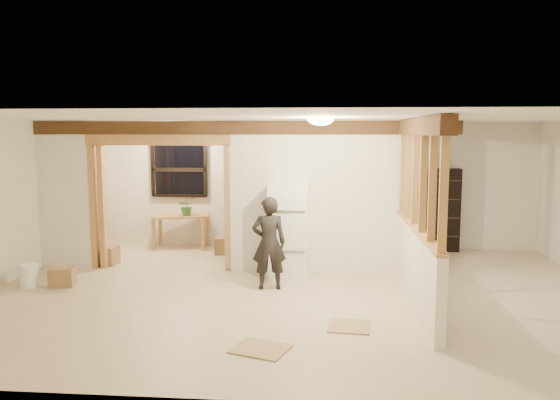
# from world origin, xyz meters

# --- Properties ---
(floor) EXTENTS (9.00, 6.50, 0.01)m
(floor) POSITION_xyz_m (0.00, 0.00, -0.01)
(floor) COLOR #C0AE8F
(floor) RESTS_ON ground
(ceiling) EXTENTS (9.00, 6.50, 0.01)m
(ceiling) POSITION_xyz_m (0.00, 0.00, 2.50)
(ceiling) COLOR white
(wall_back) EXTENTS (9.00, 0.01, 2.50)m
(wall_back) POSITION_xyz_m (0.00, 3.25, 1.25)
(wall_back) COLOR silver
(wall_back) RESTS_ON floor
(wall_front) EXTENTS (9.00, 0.01, 2.50)m
(wall_front) POSITION_xyz_m (0.00, -3.25, 1.25)
(wall_front) COLOR silver
(wall_front) RESTS_ON floor
(partition_left_stub) EXTENTS (0.90, 0.12, 2.50)m
(partition_left_stub) POSITION_xyz_m (-4.05, 1.20, 1.25)
(partition_left_stub) COLOR silver
(partition_left_stub) RESTS_ON floor
(partition_center) EXTENTS (2.80, 0.12, 2.50)m
(partition_center) POSITION_xyz_m (0.20, 1.20, 1.25)
(partition_center) COLOR silver
(partition_center) RESTS_ON floor
(doorway_frame) EXTENTS (2.46, 0.14, 2.20)m
(doorway_frame) POSITION_xyz_m (-2.40, 1.20, 1.10)
(doorway_frame) COLOR #B2834B
(doorway_frame) RESTS_ON floor
(header_beam_back) EXTENTS (7.00, 0.18, 0.22)m
(header_beam_back) POSITION_xyz_m (-1.00, 1.20, 2.38)
(header_beam_back) COLOR #4A2E19
(header_beam_back) RESTS_ON ceiling
(header_beam_right) EXTENTS (0.18, 3.30, 0.22)m
(header_beam_right) POSITION_xyz_m (1.60, -0.40, 2.38)
(header_beam_right) COLOR #4A2E19
(header_beam_right) RESTS_ON ceiling
(pony_wall) EXTENTS (0.12, 3.20, 1.00)m
(pony_wall) POSITION_xyz_m (1.60, -0.40, 0.50)
(pony_wall) COLOR silver
(pony_wall) RESTS_ON floor
(stud_partition) EXTENTS (0.14, 3.20, 1.32)m
(stud_partition) POSITION_xyz_m (1.60, -0.40, 1.66)
(stud_partition) COLOR #B2834B
(stud_partition) RESTS_ON pony_wall
(window_back) EXTENTS (1.12, 0.10, 1.10)m
(window_back) POSITION_xyz_m (-2.60, 3.17, 1.55)
(window_back) COLOR black
(window_back) RESTS_ON wall_back
(ceiling_dome_main) EXTENTS (0.36, 0.36, 0.16)m
(ceiling_dome_main) POSITION_xyz_m (0.30, -0.50, 2.48)
(ceiling_dome_main) COLOR #FFEABF
(ceiling_dome_main) RESTS_ON ceiling
(ceiling_dome_util) EXTENTS (0.32, 0.32, 0.14)m
(ceiling_dome_util) POSITION_xyz_m (-2.50, 2.30, 2.48)
(ceiling_dome_util) COLOR #FFEABF
(ceiling_dome_util) RESTS_ON ceiling
(hanging_bulb) EXTENTS (0.07, 0.07, 0.07)m
(hanging_bulb) POSITION_xyz_m (-2.00, 1.60, 2.18)
(hanging_bulb) COLOR #FFD88C
(hanging_bulb) RESTS_ON ceiling
(refrigerator) EXTENTS (0.62, 0.61, 1.51)m
(refrigerator) POSITION_xyz_m (-0.21, 0.84, 0.76)
(refrigerator) COLOR silver
(refrigerator) RESTS_ON floor
(woman) EXTENTS (0.55, 0.41, 1.38)m
(woman) POSITION_xyz_m (-0.45, 0.16, 0.69)
(woman) COLOR black
(woman) RESTS_ON floor
(work_table) EXTENTS (1.16, 0.75, 0.68)m
(work_table) POSITION_xyz_m (-2.50, 2.86, 0.34)
(work_table) COLOR #B2834B
(work_table) RESTS_ON floor
(potted_plant) EXTENTS (0.42, 0.39, 0.38)m
(potted_plant) POSITION_xyz_m (-2.35, 2.79, 0.86)
(potted_plant) COLOR #2E5727
(potted_plant) RESTS_ON work_table
(shop_vac) EXTENTS (0.61, 0.61, 0.64)m
(shop_vac) POSITION_xyz_m (-4.18, 2.58, 0.32)
(shop_vac) COLOR #B11807
(shop_vac) RESTS_ON floor
(bookshelf) EXTENTS (0.81, 0.27, 1.61)m
(bookshelf) POSITION_xyz_m (2.56, 3.05, 0.81)
(bookshelf) COLOR black
(bookshelf) RESTS_ON floor
(bucket) EXTENTS (0.28, 0.28, 0.35)m
(bucket) POSITION_xyz_m (-4.03, -0.08, 0.17)
(bucket) COLOR white
(bucket) RESTS_ON floor
(box_util_a) EXTENTS (0.39, 0.34, 0.32)m
(box_util_a) POSITION_xyz_m (-1.53, 2.41, 0.16)
(box_util_a) COLOR olive
(box_util_a) RESTS_ON floor
(box_util_b) EXTENTS (0.37, 0.37, 0.32)m
(box_util_b) POSITION_xyz_m (-3.45, 1.42, 0.16)
(box_util_b) COLOR olive
(box_util_b) RESTS_ON floor
(box_front) EXTENTS (0.40, 0.35, 0.29)m
(box_front) POSITION_xyz_m (-3.57, 0.03, 0.14)
(box_front) COLOR olive
(box_front) RESTS_ON floor
(floor_panel_near) EXTENTS (0.54, 0.54, 0.02)m
(floor_panel_near) POSITION_xyz_m (0.67, -1.36, 0.01)
(floor_panel_near) COLOR tan
(floor_panel_near) RESTS_ON floor
(floor_panel_far) EXTENTS (0.69, 0.62, 0.02)m
(floor_panel_far) POSITION_xyz_m (-0.30, -2.13, 0.01)
(floor_panel_far) COLOR tan
(floor_panel_far) RESTS_ON floor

